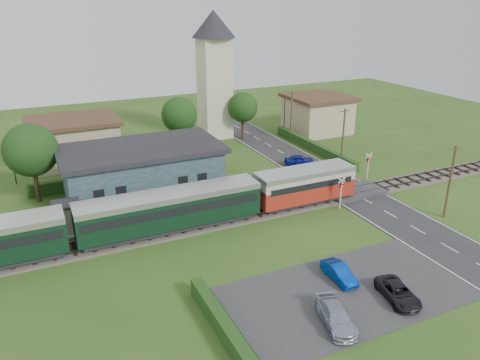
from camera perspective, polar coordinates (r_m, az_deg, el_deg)
name	(u,v)px	position (r m, az deg, el deg)	size (l,w,h in m)	color
ground	(280,220)	(43.66, 4.93, -4.83)	(120.00, 120.00, 0.00)	#2D4C19
railway_track	(270,210)	(45.17, 3.68, -3.68)	(76.00, 3.20, 0.49)	#4C443D
road	(366,201)	(49.02, 15.15, -2.44)	(6.00, 70.00, 0.05)	#28282B
car_park	(347,293)	(34.39, 12.89, -13.23)	(17.00, 9.00, 0.08)	#333335
crossing_deck	(354,192)	(50.34, 13.74, -1.41)	(6.20, 3.40, 0.45)	#333335
platform	(160,215)	(44.46, -9.76, -4.24)	(30.00, 3.00, 0.45)	gray
equipment_hut	(68,216)	(42.74, -20.27, -4.19)	(2.30, 2.30, 2.55)	beige
station_building	(142,171)	(48.71, -11.82, 1.10)	(16.00, 9.00, 5.30)	#293A3E
train	(134,216)	(40.21, -12.80, -4.29)	(43.20, 2.90, 3.40)	#232328
church_tower	(214,66)	(67.15, -3.16, 13.74)	(6.00, 6.00, 17.60)	beige
house_west	(74,140)	(61.18, -19.58, 4.61)	(10.80, 8.80, 5.50)	tan
house_east	(317,113)	(72.07, 9.43, 8.02)	(8.80, 8.80, 5.50)	tan
hedge_carpark	(221,324)	(30.03, -2.27, -17.11)	(0.80, 9.00, 1.20)	#193814
hedge_roadside	(314,147)	(63.12, 8.98, 4.03)	(0.80, 18.00, 1.20)	#193814
hedge_station	(134,175)	(53.55, -12.82, 0.58)	(22.00, 0.80, 1.30)	#193814
tree_a	(31,150)	(49.70, -24.16, 3.32)	(5.20, 5.20, 8.00)	#332316
tree_b	(179,115)	(61.15, -7.41, 7.85)	(4.60, 4.60, 7.34)	#332316
tree_c	(243,107)	(66.63, 0.34, 8.84)	(4.20, 4.20, 6.78)	#332316
utility_pole_b	(450,181)	(46.65, 24.23, -0.11)	(1.40, 0.22, 7.00)	#473321
utility_pole_c	(343,136)	(57.61, 12.45, 5.23)	(1.40, 0.22, 7.00)	#473321
utility_pole_d	(291,115)	(67.17, 6.29, 7.92)	(1.40, 0.22, 7.00)	#473321
crossing_signal_near	(341,189)	(45.78, 12.25, -1.03)	(0.84, 0.28, 3.28)	silver
crossing_signal_far	(368,163)	(53.56, 15.38, 2.04)	(0.84, 0.28, 3.28)	silver
streetlamp_west	(12,158)	(56.16, -26.07, 2.44)	(0.30, 0.30, 5.15)	#3F3F47
streetlamp_east	(284,110)	(72.37, 5.45, 8.47)	(0.30, 0.30, 5.15)	#3F3F47
car_on_road	(299,160)	(57.53, 7.24, 2.45)	(1.45, 3.59, 1.22)	navy
car_park_blue	(339,272)	(35.32, 11.98, -10.96)	(1.19, 3.41, 1.12)	#01329B
car_park_silver	(336,317)	(31.01, 11.63, -16.00)	(1.67, 4.12, 1.20)	#A0A6BD
car_park_dark	(398,293)	(34.27, 18.71, -12.87)	(1.80, 3.90, 1.08)	black
pedestrian_near	(237,189)	(46.52, -0.34, -1.13)	(0.69, 0.45, 1.90)	gray
pedestrian_far	(82,219)	(42.63, -18.70, -4.50)	(0.96, 0.75, 1.98)	gray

